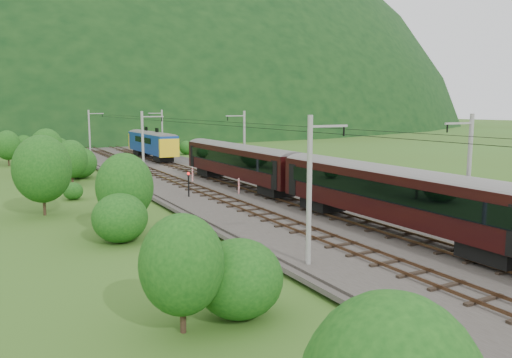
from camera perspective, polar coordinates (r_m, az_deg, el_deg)
name	(u,v)px	position (r m, az deg, el deg)	size (l,w,h in m)	color
ground	(394,253)	(31.34, 15.48, -8.21)	(600.00, 600.00, 0.00)	#3A581B
railbed	(302,219)	(38.88, 5.25, -4.54)	(14.00, 220.00, 0.30)	#38332D
track_left	(275,219)	(37.59, 2.19, -4.60)	(2.40, 220.00, 0.27)	brown
track_right	(327,213)	(40.18, 8.12, -3.85)	(2.40, 220.00, 0.27)	brown
catenary_left	(144,146)	(55.77, -12.73, 3.67)	(2.54, 192.28, 8.00)	gray
catenary_right	(244,143)	(60.21, -1.41, 4.19)	(2.54, 192.28, 8.00)	gray
overhead_wires	(303,129)	(37.96, 5.39, 5.75)	(4.83, 198.00, 0.03)	black
mountain_main	(33,125)	(282.50, -24.11, 5.70)	(504.00, 360.00, 244.00)	black
hazard_post_near	(192,174)	(57.47, -7.27, 0.53)	(0.17, 0.17, 1.61)	red
hazard_post_far	(239,186)	(48.82, -1.98, -0.80)	(0.16, 0.16, 1.54)	red
signal	(189,182)	(47.62, -7.72, -0.38)	(0.26, 0.26, 2.32)	black
vegetation_left	(93,186)	(41.02, -18.09, -0.77)	(12.18, 145.29, 6.54)	#134512
vegetation_right	(409,190)	(46.97, 17.05, -1.22)	(7.74, 106.06, 3.09)	#134512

